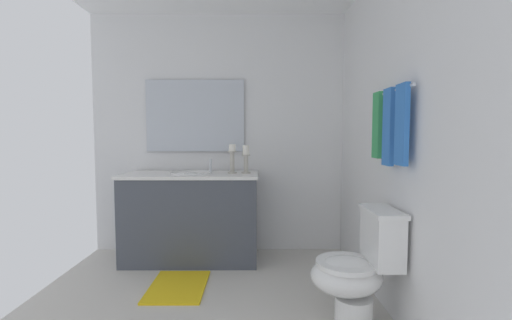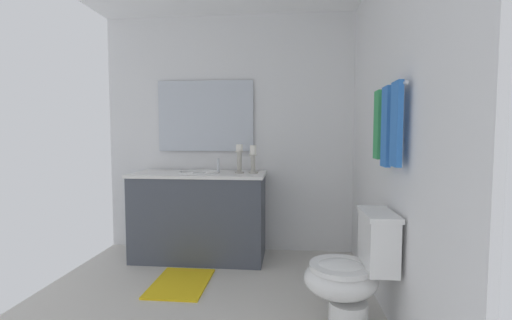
# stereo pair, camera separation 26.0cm
# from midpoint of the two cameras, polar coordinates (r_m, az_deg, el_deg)

# --- Properties ---
(floor) EXTENTS (2.46, 2.61, 0.02)m
(floor) POSITION_cam_midpoint_polar(r_m,az_deg,el_deg) (2.75, -6.11, -22.38)
(floor) COLOR beige
(floor) RESTS_ON ground
(wall_back) EXTENTS (2.46, 0.04, 2.45)m
(wall_back) POSITION_cam_midpoint_polar(r_m,az_deg,el_deg) (2.54, 23.97, 3.99)
(wall_back) COLOR white
(wall_back) RESTS_ON ground
(wall_left) EXTENTS (0.04, 2.61, 2.45)m
(wall_left) POSITION_cam_midpoint_polar(r_m,az_deg,el_deg) (3.67, -2.39, 4.24)
(wall_left) COLOR white
(wall_left) RESTS_ON ground
(vanity_cabinet) EXTENTS (0.58, 1.30, 0.85)m
(vanity_cabinet) POSITION_cam_midpoint_polar(r_m,az_deg,el_deg) (3.49, -7.12, -9.03)
(vanity_cabinet) COLOR #474C56
(vanity_cabinet) RESTS_ON ground
(sink_basin) EXTENTS (0.40, 0.40, 0.24)m
(sink_basin) POSITION_cam_midpoint_polar(r_m,az_deg,el_deg) (3.42, -7.16, -2.73)
(sink_basin) COLOR white
(sink_basin) RESTS_ON vanity_cabinet
(mirror) EXTENTS (0.02, 1.01, 0.73)m
(mirror) POSITION_cam_midpoint_polar(r_m,az_deg,el_deg) (3.68, -6.30, 7.19)
(mirror) COLOR silver
(candle_holder_tall) EXTENTS (0.09, 0.09, 0.27)m
(candle_holder_tall) POSITION_cam_midpoint_polar(r_m,az_deg,el_deg) (3.33, 1.76, 0.26)
(candle_holder_tall) COLOR #B7B2A5
(candle_holder_tall) RESTS_ON vanity_cabinet
(candle_holder_short) EXTENTS (0.09, 0.09, 0.28)m
(candle_holder_short) POSITION_cam_midpoint_polar(r_m,az_deg,el_deg) (3.34, -0.52, 0.32)
(candle_holder_short) COLOR #B7B2A5
(candle_holder_short) RESTS_ON vanity_cabinet
(toilet) EXTENTS (0.39, 0.54, 0.75)m
(toilet) POSITION_cam_midpoint_polar(r_m,az_deg,el_deg) (2.36, 18.69, -17.16)
(toilet) COLOR white
(toilet) RESTS_ON ground
(towel_bar) EXTENTS (0.61, 0.02, 0.02)m
(towel_bar) POSITION_cam_midpoint_polar(r_m,az_deg,el_deg) (2.36, 24.24, 10.53)
(towel_bar) COLOR silver
(towel_near_vanity) EXTENTS (0.12, 0.03, 0.46)m
(towel_near_vanity) POSITION_cam_midpoint_polar(r_m,az_deg,el_deg) (2.53, 22.23, 5.36)
(towel_near_vanity) COLOR #389E59
(towel_near_vanity) RESTS_ON towel_bar
(towel_center) EXTENTS (0.13, 0.03, 0.49)m
(towel_center) POSITION_cam_midpoint_polar(r_m,az_deg,el_deg) (2.34, 23.66, 5.02)
(towel_center) COLOR blue
(towel_center) RESTS_ON towel_bar
(towel_near_corner) EXTENTS (0.14, 0.03, 0.48)m
(towel_near_corner) POSITION_cam_midpoint_polar(r_m,az_deg,el_deg) (2.14, 25.37, 5.34)
(towel_near_corner) COLOR blue
(towel_near_corner) RESTS_ON towel_bar
(bath_mat) EXTENTS (0.60, 0.44, 0.02)m
(bath_mat) POSITION_cam_midpoint_polar(r_m,az_deg,el_deg) (3.04, -9.77, -19.35)
(bath_mat) COLOR yellow
(bath_mat) RESTS_ON ground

